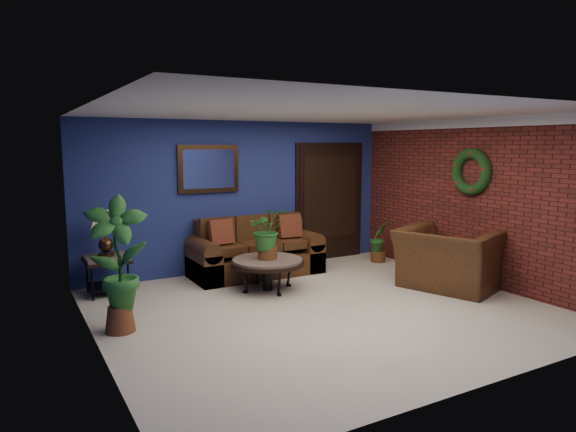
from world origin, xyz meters
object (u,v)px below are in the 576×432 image
armchair (449,259)px  side_chair (295,237)px  end_table (107,265)px  sofa (254,255)px  coffee_table (267,263)px  table_lamp (105,228)px

armchair → side_chair: bearing=11.2°
side_chair → end_table: bearing=-171.4°
sofa → coffee_table: (-0.24, -0.95, 0.09)m
table_lamp → side_chair: table_lamp is taller
armchair → table_lamp: bearing=44.4°
sofa → side_chair: (0.80, 0.04, 0.23)m
sofa → end_table: sofa is taller
coffee_table → armchair: size_ratio=0.79×
coffee_table → side_chair: 1.44m
coffee_table → end_table: end_table is taller
sofa → coffee_table: sofa is taller
side_chair → armchair: side_chair is taller
end_table → table_lamp: 0.53m
sofa → armchair: 3.05m
end_table → side_chair: side_chair is taller
sofa → table_lamp: bearing=-179.3°
coffee_table → side_chair: side_chair is taller
sofa → armchair: bearing=-45.6°
table_lamp → armchair: (4.45, -2.15, -0.51)m
end_table → table_lamp: table_lamp is taller
coffee_table → end_table: (-2.08, 0.92, 0.02)m
sofa → end_table: bearing=-179.3°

